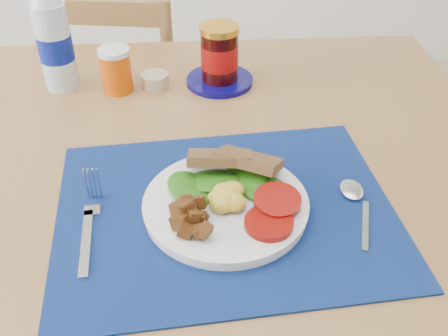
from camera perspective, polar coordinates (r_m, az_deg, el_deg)
name	(u,v)px	position (r m, az deg, el deg)	size (l,w,h in m)	color
table	(126,182)	(1.02, -10.60, -1.53)	(1.40, 0.90, 0.75)	brown
chair_far	(125,89)	(1.62, -10.77, 8.42)	(0.43, 0.41, 1.02)	brown
placemat	(226,210)	(0.81, 0.18, -4.62)	(0.52, 0.40, 0.00)	black
breakfast_plate	(223,203)	(0.80, -0.15, -3.78)	(0.25, 0.25, 0.06)	silver
fork	(90,222)	(0.81, -14.36, -5.67)	(0.03, 0.19, 0.00)	#B2B5BA
spoon	(356,202)	(0.85, 14.17, -3.58)	(0.04, 0.16, 0.00)	#B2B5BA
water_bottle	(54,40)	(1.15, -18.02, 13.14)	(0.07, 0.07, 0.24)	#ADBFCC
juice_glass	(116,71)	(1.13, -11.64, 10.28)	(0.06, 0.06, 0.09)	#C34705
ramekin	(155,80)	(1.14, -7.54, 9.45)	(0.06, 0.06, 0.03)	tan
jam_on_saucer	(220,59)	(1.13, -0.49, 11.82)	(0.14, 0.14, 0.13)	#070551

